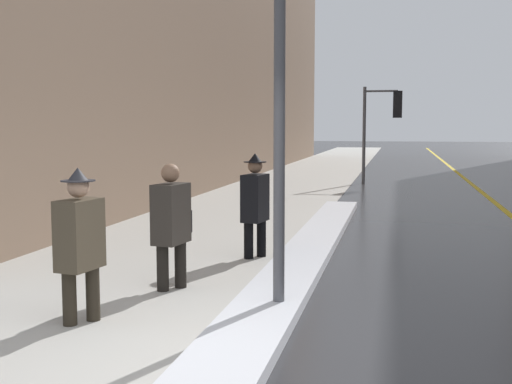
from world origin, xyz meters
The scene contains 9 objects.
ground_plane centered at (0.00, 0.00, 0.00)m, with size 160.00×160.00×0.00m, color #2D2D30.
sidewalk_slab centered at (-2.00, 15.00, 0.01)m, with size 4.00×80.00×0.01m.
road_centre_stripe centered at (4.00, 15.00, 0.00)m, with size 0.16×80.00×0.00m.
snow_bank_curb centered at (0.22, 5.08, 0.07)m, with size 0.73×11.64×0.13m.
lamp_post centered at (0.34, 1.78, 2.82)m, with size 0.28×0.28×4.68m.
traffic_light_near centered at (1.09, 17.56, 2.37)m, with size 1.31×0.32×3.30m.
pedestrian_in_glasses centered at (-1.52, 1.00, 0.86)m, with size 0.35×0.52×1.57m.
pedestrian_trailing centered at (-1.09, 2.47, 0.84)m, with size 0.36×0.72×1.53m.
pedestrian_in_fedora centered at (-0.52, 4.49, 0.86)m, with size 0.35×0.52×1.57m.
Camera 1 is at (1.54, -4.72, 1.97)m, focal length 45.00 mm.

